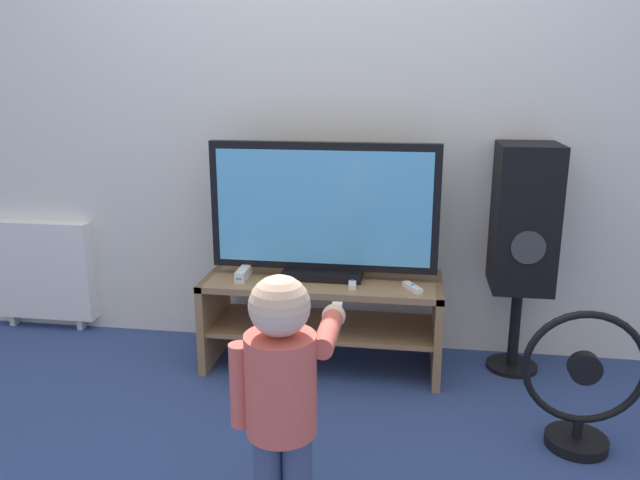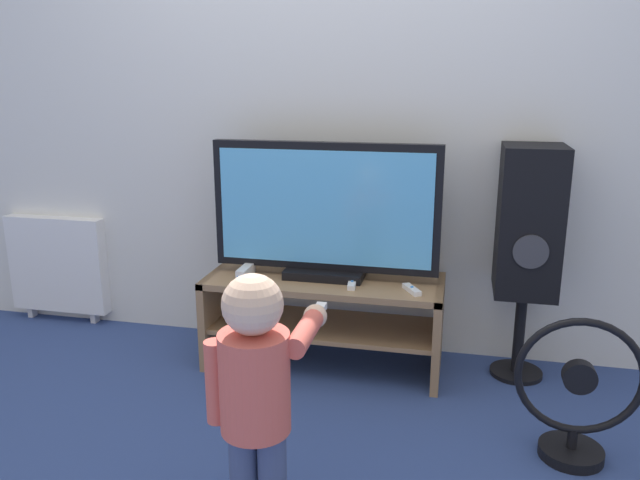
# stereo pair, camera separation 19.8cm
# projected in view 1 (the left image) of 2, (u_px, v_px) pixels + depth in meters

# --- Properties ---
(ground_plane) EXTENTS (16.00, 16.00, 0.00)m
(ground_plane) POSITION_uv_depth(u_px,v_px,m) (316.00, 385.00, 2.84)
(ground_plane) COLOR navy
(wall_back) EXTENTS (10.00, 0.06, 2.60)m
(wall_back) POSITION_uv_depth(u_px,v_px,m) (332.00, 90.00, 3.01)
(wall_back) COLOR silver
(wall_back) RESTS_ON ground_plane
(tv_stand) EXTENTS (1.12, 0.44, 0.44)m
(tv_stand) POSITION_uv_depth(u_px,v_px,m) (323.00, 307.00, 2.98)
(tv_stand) COLOR #93704C
(tv_stand) RESTS_ON ground_plane
(television) EXTENTS (1.06, 0.20, 0.64)m
(television) POSITION_uv_depth(u_px,v_px,m) (323.00, 212.00, 2.88)
(television) COLOR black
(television) RESTS_ON tv_stand
(game_console) EXTENTS (0.04, 0.17, 0.05)m
(game_console) POSITION_uv_depth(u_px,v_px,m) (244.00, 273.00, 2.93)
(game_console) COLOR white
(game_console) RESTS_ON tv_stand
(remote_primary) EXTENTS (0.09, 0.13, 0.03)m
(remote_primary) POSITION_uv_depth(u_px,v_px,m) (412.00, 287.00, 2.78)
(remote_primary) COLOR white
(remote_primary) RESTS_ON tv_stand
(remote_secondary) EXTENTS (0.05, 0.13, 0.03)m
(remote_secondary) POSITION_uv_depth(u_px,v_px,m) (352.00, 283.00, 2.83)
(remote_secondary) COLOR white
(remote_secondary) RESTS_ON tv_stand
(child) EXTENTS (0.31, 0.47, 0.83)m
(child) POSITION_uv_depth(u_px,v_px,m) (282.00, 385.00, 1.83)
(child) COLOR #3F4C72
(child) RESTS_ON ground_plane
(speaker_tower) EXTENTS (0.27, 0.32, 1.08)m
(speaker_tower) POSITION_uv_depth(u_px,v_px,m) (524.00, 222.00, 2.83)
(speaker_tower) COLOR black
(speaker_tower) RESTS_ON ground_plane
(floor_fan) EXTENTS (0.45, 0.23, 0.55)m
(floor_fan) POSITION_uv_depth(u_px,v_px,m) (582.00, 387.00, 2.31)
(floor_fan) COLOR black
(floor_fan) RESTS_ON ground_plane
(radiator) EXTENTS (0.58, 0.08, 0.60)m
(radiator) POSITION_uv_depth(u_px,v_px,m) (42.00, 271.00, 3.42)
(radiator) COLOR white
(radiator) RESTS_ON ground_plane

